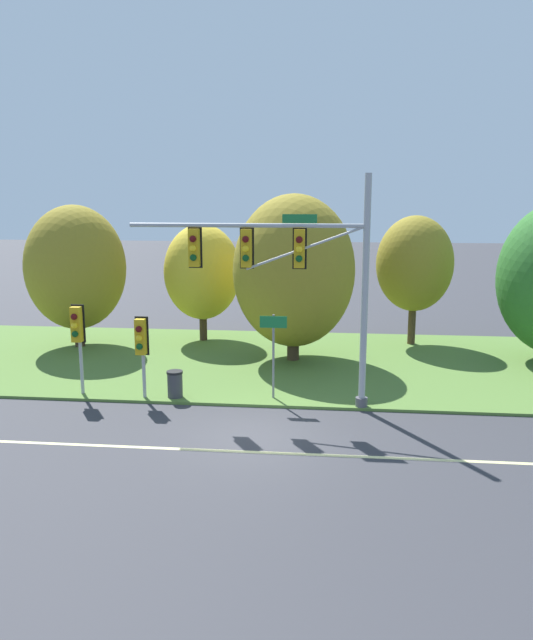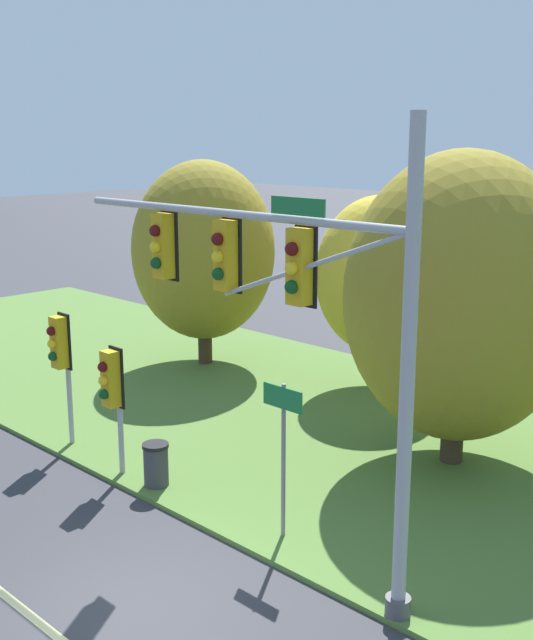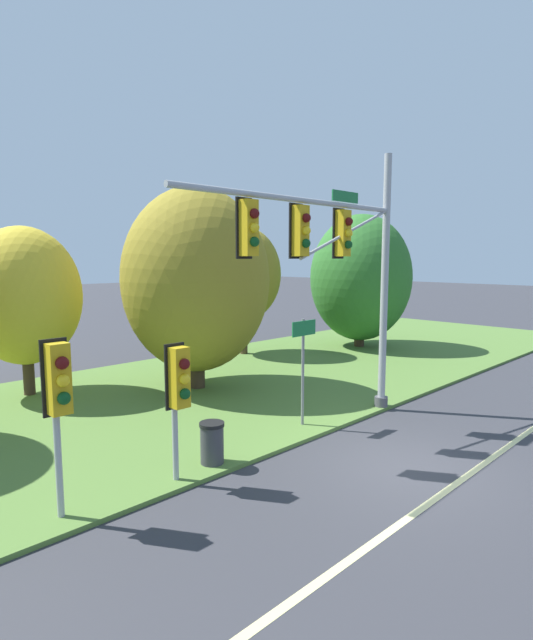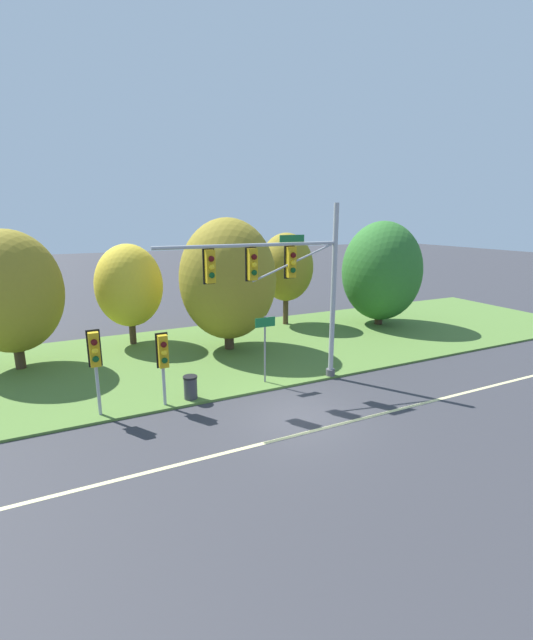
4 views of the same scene
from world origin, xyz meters
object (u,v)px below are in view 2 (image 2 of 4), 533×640
(route_sign_post, at_px, (283,438))
(tree_left_of_mast, at_px, (379,275))
(trash_bin, at_px, (156,464))
(pedestrian_signal_near_kerb, at_px, (61,350))
(tree_nearest_road, at_px, (203,251))
(traffic_signal_mast, at_px, (288,300))
(tree_behind_signpost, at_px, (460,297))
(pedestrian_signal_further_along, at_px, (112,385))

(route_sign_post, height_order, tree_left_of_mast, tree_left_of_mast)
(trash_bin, bearing_deg, tree_left_of_mast, 95.27)
(pedestrian_signal_near_kerb, bearing_deg, tree_nearest_road, 112.57)
(traffic_signal_mast, relative_size, route_sign_post, 2.68)
(traffic_signal_mast, relative_size, pedestrian_signal_near_kerb, 2.45)
(traffic_signal_mast, distance_m, tree_behind_signpost, 5.88)
(route_sign_post, bearing_deg, traffic_signal_mast, -42.78)
(pedestrian_signal_near_kerb, height_order, tree_nearest_road, tree_nearest_road)
(pedestrian_signal_near_kerb, height_order, tree_behind_signpost, tree_behind_signpost)
(pedestrian_signal_near_kerb, xyz_separation_m, pedestrian_signal_further_along, (2.30, -0.19, -0.29))
(route_sign_post, distance_m, tree_nearest_road, 11.83)
(pedestrian_signal_further_along, height_order, tree_left_of_mast, tree_left_of_mast)
(pedestrian_signal_near_kerb, distance_m, trash_bin, 3.83)
(pedestrian_signal_near_kerb, xyz_separation_m, tree_behind_signpost, (7.10, 5.59, 1.46))
(traffic_signal_mast, bearing_deg, trash_bin, 175.50)
(route_sign_post, height_order, trash_bin, route_sign_post)
(traffic_signal_mast, height_order, route_sign_post, traffic_signal_mast)
(pedestrian_signal_further_along, bearing_deg, route_sign_post, 7.35)
(traffic_signal_mast, bearing_deg, route_sign_post, 137.22)
(pedestrian_signal_further_along, xyz_separation_m, tree_left_of_mast, (0.25, 9.03, 1.26))
(route_sign_post, bearing_deg, tree_behind_signpost, 86.10)
(pedestrian_signal_further_along, relative_size, tree_left_of_mast, 0.51)
(traffic_signal_mast, height_order, tree_behind_signpost, traffic_signal_mast)
(traffic_signal_mast, distance_m, tree_left_of_mast, 10.35)
(pedestrian_signal_near_kerb, distance_m, tree_nearest_road, 7.69)
(tree_left_of_mast, height_order, trash_bin, tree_left_of_mast)
(route_sign_post, bearing_deg, pedestrian_signal_further_along, -172.65)
(pedestrian_signal_further_along, distance_m, route_sign_post, 4.48)
(pedestrian_signal_further_along, bearing_deg, pedestrian_signal_near_kerb, 175.17)
(tree_left_of_mast, distance_m, tree_behind_signpost, 5.61)
(pedestrian_signal_further_along, distance_m, tree_nearest_road, 9.03)
(pedestrian_signal_further_along, bearing_deg, tree_nearest_road, 125.93)
(route_sign_post, relative_size, trash_bin, 3.14)
(traffic_signal_mast, height_order, trash_bin, traffic_signal_mast)
(pedestrian_signal_near_kerb, xyz_separation_m, route_sign_post, (6.74, 0.38, -0.41))
(pedestrian_signal_further_along, height_order, route_sign_post, route_sign_post)
(tree_nearest_road, bearing_deg, pedestrian_signal_further_along, -54.07)
(tree_nearest_road, distance_m, tree_behind_signpost, 10.11)
(tree_nearest_road, height_order, tree_left_of_mast, tree_nearest_road)
(traffic_signal_mast, xyz_separation_m, route_sign_post, (-0.65, 0.60, -2.71))
(tree_left_of_mast, bearing_deg, traffic_signal_mast, -61.86)
(tree_behind_signpost, bearing_deg, route_sign_post, -93.90)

